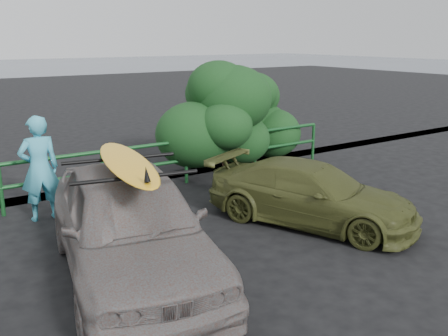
# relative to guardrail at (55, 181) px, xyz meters

# --- Properties ---
(ground) EXTENTS (80.00, 80.00, 0.00)m
(ground) POSITION_rel_guardrail_xyz_m (0.00, -5.00, -0.52)
(ground) COLOR black
(guardrail) EXTENTS (14.00, 0.08, 1.04)m
(guardrail) POSITION_rel_guardrail_xyz_m (0.00, 0.00, 0.00)
(guardrail) COLOR #154C20
(guardrail) RESTS_ON ground
(shrub_right) EXTENTS (3.20, 2.40, 2.55)m
(shrub_right) POSITION_rel_guardrail_xyz_m (5.00, 0.50, 0.76)
(shrub_right) COLOR #163E18
(shrub_right) RESTS_ON ground
(sedan) EXTENTS (2.76, 4.93, 1.58)m
(sedan) POSITION_rel_guardrail_xyz_m (0.02, -3.69, 0.27)
(sedan) COLOR slate
(sedan) RESTS_ON ground
(olive_vehicle) EXTENTS (2.99, 4.13, 1.11)m
(olive_vehicle) POSITION_rel_guardrail_xyz_m (3.60, -3.51, 0.04)
(olive_vehicle) COLOR #444920
(olive_vehicle) RESTS_ON ground
(man) EXTENTS (0.72, 0.48, 1.96)m
(man) POSITION_rel_guardrail_xyz_m (-0.40, -0.59, 0.46)
(man) COLOR #44B2CE
(man) RESTS_ON ground
(roof_rack) EXTENTS (1.80, 1.42, 0.05)m
(roof_rack) POSITION_rel_guardrail_xyz_m (0.02, -3.69, 1.09)
(roof_rack) COLOR black
(roof_rack) RESTS_ON sedan
(surfboard) EXTENTS (1.10, 2.79, 0.08)m
(surfboard) POSITION_rel_guardrail_xyz_m (0.02, -3.69, 1.16)
(surfboard) COLOR yellow
(surfboard) RESTS_ON roof_rack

